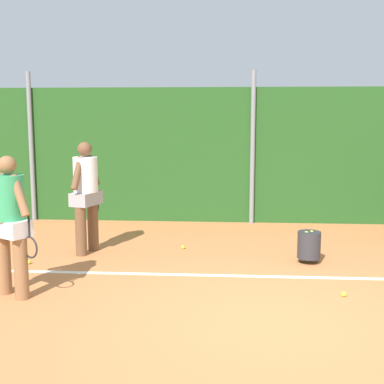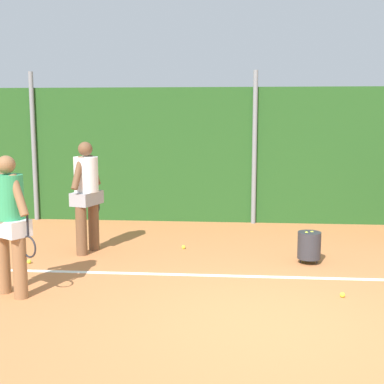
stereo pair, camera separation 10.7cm
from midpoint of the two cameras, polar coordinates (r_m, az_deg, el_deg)
name	(u,v)px [view 2 (the right image)]	position (r m, az deg, el deg)	size (l,w,h in m)	color
ground_plane	(262,278)	(7.55, 8.12, -9.33)	(25.52, 25.52, 0.00)	#C67542
hedge_fence_backdrop	(254,156)	(11.19, 7.13, 4.01)	(16.59, 0.25, 2.88)	#23511E
fence_post_left	(34,147)	(11.81, -16.79, 4.77)	(0.10, 0.10, 3.22)	gray
fence_post_center	(254,148)	(11.00, 7.18, 4.81)	(0.10, 0.10, 3.22)	gray
court_baseline_paint	(262,277)	(7.59, 8.11, -9.21)	(12.12, 0.10, 0.01)	white
player_foreground_near	(9,218)	(6.90, -19.09, -2.75)	(0.75, 0.54, 1.80)	#8C603D
player_midcourt	(87,191)	(8.77, -11.19, 0.10)	(0.47, 0.83, 1.87)	brown
ball_hopper	(309,245)	(8.32, 13.15, -5.72)	(0.36, 0.36, 0.51)	#2D2D33
tennis_ball_0	(342,295)	(6.99, 16.68, -10.81)	(0.07, 0.07, 0.07)	#CCDB33
tennis_ball_10	(29,261)	(8.52, -17.16, -7.33)	(0.07, 0.07, 0.07)	#CCDB33
tennis_ball_11	(184,247)	(9.01, -0.60, -6.09)	(0.07, 0.07, 0.07)	#CCDB33
tennis_ball_12	(5,245)	(9.69, -19.63, -5.55)	(0.07, 0.07, 0.07)	#CCDB33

